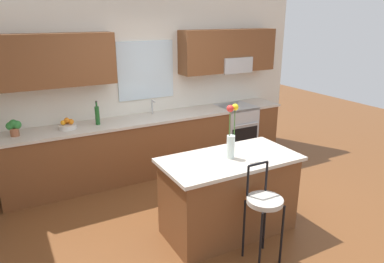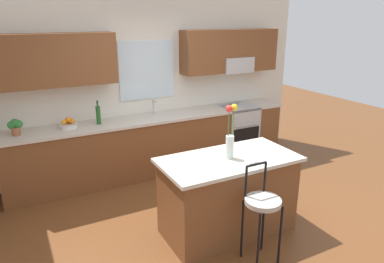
{
  "view_description": "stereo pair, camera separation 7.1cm",
  "coord_description": "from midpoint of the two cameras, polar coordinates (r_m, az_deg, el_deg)",
  "views": [
    {
      "loc": [
        -2.04,
        -3.28,
        2.43
      ],
      "look_at": [
        0.04,
        0.55,
        1.0
      ],
      "focal_mm": 33.41,
      "sensor_mm": 36.0,
      "label": 1
    },
    {
      "loc": [
        -1.98,
        -3.32,
        2.43
      ],
      "look_at": [
        0.04,
        0.55,
        1.0
      ],
      "focal_mm": 33.41,
      "sensor_mm": 36.0,
      "label": 2
    }
  ],
  "objects": [
    {
      "name": "kitchen_island",
      "position": [
        4.18,
        5.4,
        -10.0
      ],
      "size": [
        1.55,
        0.8,
        0.92
      ],
      "color": "brown",
      "rests_on": "ground"
    },
    {
      "name": "back_wall_assembly",
      "position": [
        5.74,
        -7.4,
        8.78
      ],
      "size": [
        5.6,
        0.5,
        2.7
      ],
      "color": "silver",
      "rests_on": "ground"
    },
    {
      "name": "flower_vase",
      "position": [
        3.9,
        5.76,
        -0.7
      ],
      "size": [
        0.14,
        0.09,
        0.61
      ],
      "color": "silver",
      "rests_on": "kitchen_island"
    },
    {
      "name": "potted_plant_small",
      "position": [
        5.19,
        -26.92,
        0.69
      ],
      "size": [
        0.19,
        0.13,
        0.22
      ],
      "color": "#9E5B3D",
      "rests_on": "counter_run"
    },
    {
      "name": "sink_faucet",
      "position": [
        5.7,
        -6.67,
        4.12
      ],
      "size": [
        0.02,
        0.13,
        0.23
      ],
      "color": "#B7BABC",
      "rests_on": "counter_run"
    },
    {
      "name": "bottle_olive_oil",
      "position": [
        5.3,
        -15.25,
        2.55
      ],
      "size": [
        0.06,
        0.06,
        0.35
      ],
      "color": "#1E5923",
      "rests_on": "counter_run"
    },
    {
      "name": "oven_range",
      "position": [
        6.41,
        6.53,
        0.13
      ],
      "size": [
        0.6,
        0.64,
        0.92
      ],
      "color": "#B7BABC",
      "rests_on": "ground"
    },
    {
      "name": "counter_run",
      "position": [
        5.74,
        -6.21,
        -1.99
      ],
      "size": [
        4.56,
        0.64,
        0.92
      ],
      "color": "brown",
      "rests_on": "ground"
    },
    {
      "name": "ground_plane",
      "position": [
        4.56,
        2.47,
        -14.04
      ],
      "size": [
        14.0,
        14.0,
        0.0
      ],
      "primitive_type": "plane",
      "color": "brown"
    },
    {
      "name": "bar_stool_near",
      "position": [
        3.67,
        10.87,
        -11.46
      ],
      "size": [
        0.36,
        0.36,
        1.04
      ],
      "color": "black",
      "rests_on": "ground"
    },
    {
      "name": "fruit_bowl_oranges",
      "position": [
        5.26,
        -19.64,
        0.99
      ],
      "size": [
        0.24,
        0.24,
        0.16
      ],
      "color": "silver",
      "rests_on": "counter_run"
    }
  ]
}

